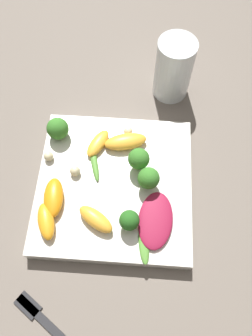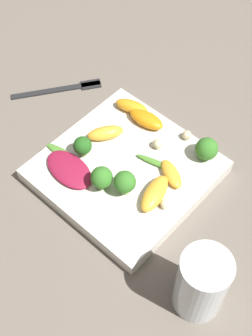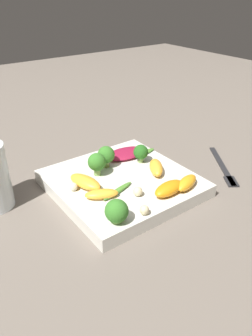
{
  "view_description": "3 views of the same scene",
  "coord_description": "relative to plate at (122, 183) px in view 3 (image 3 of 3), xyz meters",
  "views": [
    {
      "loc": [
        -0.2,
        -0.03,
        0.5
      ],
      "look_at": [
        0.02,
        -0.02,
        0.04
      ],
      "focal_mm": 35.0,
      "sensor_mm": 36.0,
      "label": 1
    },
    {
      "loc": [
        0.29,
        -0.32,
        0.62
      ],
      "look_at": [
        0.01,
        -0.01,
        0.05
      ],
      "focal_mm": 50.0,
      "sensor_mm": 36.0,
      "label": 2
    },
    {
      "loc": [
        0.3,
        0.42,
        0.34
      ],
      "look_at": [
        -0.01,
        -0.01,
        0.04
      ],
      "focal_mm": 35.0,
      "sensor_mm": 36.0,
      "label": 3
    }
  ],
  "objects": [
    {
      "name": "macadamia_nut_2",
      "position": [
        0.01,
        0.06,
        0.02
      ],
      "size": [
        0.02,
        0.02,
        0.02
      ],
      "color": "beige",
      "rests_on": "plate"
    },
    {
      "name": "broccoli_floret_0",
      "position": [
        0.08,
        0.1,
        0.03
      ],
      "size": [
        0.04,
        0.04,
        0.04
      ],
      "color": "#7A9E51",
      "rests_on": "plate"
    },
    {
      "name": "orange_segment_2",
      "position": [
        -0.06,
        0.02,
        0.02
      ],
      "size": [
        0.05,
        0.06,
        0.02
      ],
      "color": "#FCAD33",
      "rests_on": "plate"
    },
    {
      "name": "plate",
      "position": [
        0.0,
        0.0,
        0.0
      ],
      "size": [
        0.24,
        0.24,
        0.02
      ],
      "color": "silver",
      "rests_on": "ground_plane"
    },
    {
      "name": "broccoli_floret_1",
      "position": [
        0.03,
        -0.04,
        0.04
      ],
      "size": [
        0.03,
        0.03,
        0.04
      ],
      "color": "#84AD5B",
      "rests_on": "plate"
    },
    {
      "name": "macadamia_nut_0",
      "position": [
        0.09,
        -0.02,
        0.02
      ],
      "size": [
        0.01,
        0.01,
        0.01
      ],
      "color": "beige",
      "rests_on": "plate"
    },
    {
      "name": "broccoli_floret_2",
      "position": [
        -0.07,
        -0.03,
        0.03
      ],
      "size": [
        0.03,
        0.03,
        0.04
      ],
      "color": "#84AD5B",
      "rests_on": "plate"
    },
    {
      "name": "orange_segment_1",
      "position": [
        -0.03,
        0.09,
        0.02
      ],
      "size": [
        0.07,
        0.04,
        0.02
      ],
      "color": "orange",
      "rests_on": "plate"
    },
    {
      "name": "fork",
      "position": [
        -0.21,
        0.07,
        -0.01
      ],
      "size": [
        0.11,
        0.15,
        0.01
      ],
      "color": "#262628",
      "rests_on": "ground_plane"
    },
    {
      "name": "arugula_sprig_1",
      "position": [
        -0.09,
        -0.05,
        0.02
      ],
      "size": [
        0.06,
        0.02,
        0.01
      ],
      "color": "#518E33",
      "rests_on": "plate"
    },
    {
      "name": "broccoli_floret_3",
      "position": [
        -0.0,
        -0.05,
        0.04
      ],
      "size": [
        0.03,
        0.03,
        0.04
      ],
      "color": "#7A9E51",
      "rests_on": "plate"
    },
    {
      "name": "orange_segment_4",
      "position": [
        -0.07,
        0.09,
        0.02
      ],
      "size": [
        0.06,
        0.04,
        0.02
      ],
      "color": "orange",
      "rests_on": "plate"
    },
    {
      "name": "orange_segment_3",
      "position": [
        0.07,
        -0.01,
        0.02
      ],
      "size": [
        0.05,
        0.07,
        0.02
      ],
      "color": "#FCAD33",
      "rests_on": "plate"
    },
    {
      "name": "macadamia_nut_1",
      "position": [
        0.04,
        0.11,
        0.02
      ],
      "size": [
        0.02,
        0.02,
        0.02
      ],
      "color": "beige",
      "rests_on": "plate"
    },
    {
      "name": "orange_segment_0",
      "position": [
        0.07,
        0.03,
        0.02
      ],
      "size": [
        0.06,
        0.05,
        0.01
      ],
      "color": "#FCAD33",
      "rests_on": "plate"
    },
    {
      "name": "arugula_sprig_0",
      "position": [
        0.03,
        0.04,
        0.02
      ],
      "size": [
        0.07,
        0.03,
        0.01
      ],
      "color": "#518E33",
      "rests_on": "plate"
    },
    {
      "name": "ground_plane",
      "position": [
        0.0,
        0.0,
        -0.01
      ],
      "size": [
        2.4,
        2.4,
        0.0
      ],
      "primitive_type": "plane",
      "color": "#6B6056"
    },
    {
      "name": "radicchio_leaf_0",
      "position": [
        -0.06,
        -0.07,
        0.02
      ],
      "size": [
        0.09,
        0.06,
        0.01
      ],
      "color": "maroon",
      "rests_on": "plate"
    }
  ]
}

